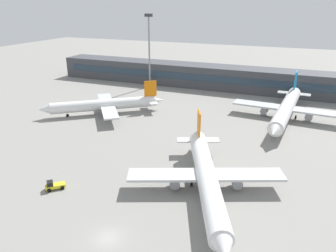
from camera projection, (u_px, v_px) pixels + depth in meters
The scene contains 7 objects.
ground_plane at pixel (192, 140), 83.70m from camera, with size 400.00×400.00×0.00m, color gray.
terminal_building at pixel (237, 79), 130.47m from camera, with size 157.86×12.13×9.00m.
airplane_near at pixel (207, 177), 59.91m from camera, with size 28.79×40.05×10.44m.
airplane_mid at pixel (103, 105), 102.61m from camera, with size 32.74×27.05×9.70m.
airplane_far at pixel (286, 109), 97.18m from camera, with size 32.52×46.55×11.49m.
baggage_tug_yellow at pixel (54, 185), 61.73m from camera, with size 3.64×3.57×1.75m.
floodlight_tower_west at pixel (149, 46), 130.96m from camera, with size 3.20×0.80×29.07m.
Camera 1 is at (23.62, -33.40, 33.35)m, focal length 34.83 mm.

